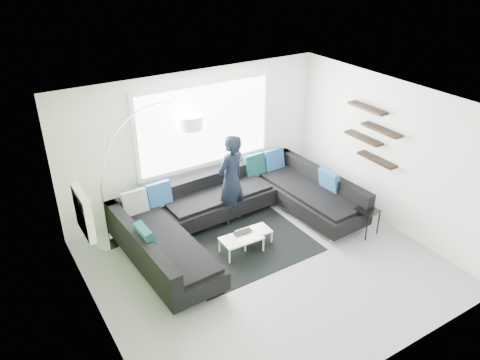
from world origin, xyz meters
name	(u,v)px	position (x,y,z in m)	size (l,w,h in m)	color
ground	(266,265)	(0.00, 0.00, 0.00)	(5.50, 5.50, 0.00)	#94949A
room_shell	(263,164)	(0.04, 0.21, 1.81)	(5.54, 5.04, 2.82)	white
sectional_sofa	(242,216)	(0.14, 1.00, 0.40)	(4.33, 2.81, 0.91)	black
rug	(243,247)	(-0.07, 0.64, 0.01)	(2.47, 1.80, 0.01)	black
coffee_table	(248,240)	(0.01, 0.58, 0.15)	(0.94, 0.55, 0.31)	white
arc_lamp	(100,187)	(-2.09, 1.96, 1.20)	(2.25, 0.81, 2.40)	silver
side_table	(365,222)	(2.12, -0.19, 0.26)	(0.38, 0.38, 0.52)	black
person	(231,180)	(0.21, 1.50, 0.90)	(0.76, 0.62, 1.81)	black
laptop	(244,234)	(-0.06, 0.59, 0.32)	(0.36, 0.23, 0.03)	black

